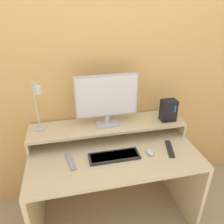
{
  "coord_description": "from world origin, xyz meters",
  "views": [
    {
      "loc": [
        -0.31,
        -0.99,
        1.75
      ],
      "look_at": [
        -0.0,
        0.38,
        1.03
      ],
      "focal_mm": 35.0,
      "sensor_mm": 36.0,
      "label": 1
    }
  ],
  "objects": [
    {
      "name": "remote_secondary",
      "position": [
        0.43,
        0.27,
        0.72
      ],
      "size": [
        0.1,
        0.21,
        0.02
      ],
      "color": "black",
      "rests_on": "desk"
    },
    {
      "name": "mouse",
      "position": [
        0.27,
        0.26,
        0.72
      ],
      "size": [
        0.06,
        0.09,
        0.03
      ],
      "color": "silver",
      "rests_on": "desk"
    },
    {
      "name": "monitor",
      "position": [
        -0.01,
        0.56,
        1.06
      ],
      "size": [
        0.5,
        0.14,
        0.42
      ],
      "color": "#BCBCC1",
      "rests_on": "monitor_shelf"
    },
    {
      "name": "wall_back",
      "position": [
        0.0,
        0.73,
        1.25
      ],
      "size": [
        6.0,
        0.05,
        2.5
      ],
      "color": "#E5AD60",
      "rests_on": "ground_plane"
    },
    {
      "name": "monitor_shelf",
      "position": [
        0.0,
        0.55,
        0.82
      ],
      "size": [
        1.29,
        0.29,
        0.12
      ],
      "color": "beige",
      "rests_on": "desk"
    },
    {
      "name": "desk_lamp",
      "position": [
        -0.52,
        0.53,
        1.07
      ],
      "size": [
        0.11,
        0.19,
        0.41
      ],
      "color": "silver",
      "rests_on": "monitor_shelf"
    },
    {
      "name": "desk",
      "position": [
        0.0,
        0.35,
        0.51
      ],
      "size": [
        1.29,
        0.7,
        0.71
      ],
      "color": "beige",
      "rests_on": "ground_plane"
    },
    {
      "name": "remote_control",
      "position": [
        -0.33,
        0.28,
        0.72
      ],
      "size": [
        0.08,
        0.2,
        0.02
      ],
      "color": "#99999E",
      "rests_on": "desk"
    },
    {
      "name": "keyboard",
      "position": [
        -0.01,
        0.27,
        0.72
      ],
      "size": [
        0.38,
        0.13,
        0.02
      ],
      "color": "#282828",
      "rests_on": "desk"
    },
    {
      "name": "router_dock",
      "position": [
        0.51,
        0.51,
        0.93
      ],
      "size": [
        0.13,
        0.09,
        0.18
      ],
      "color": "black",
      "rests_on": "monitor_shelf"
    }
  ]
}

